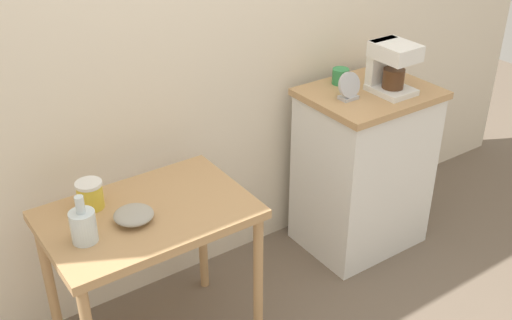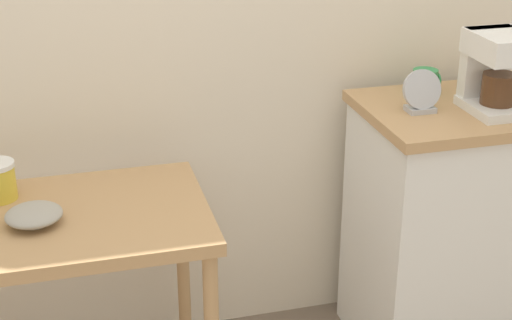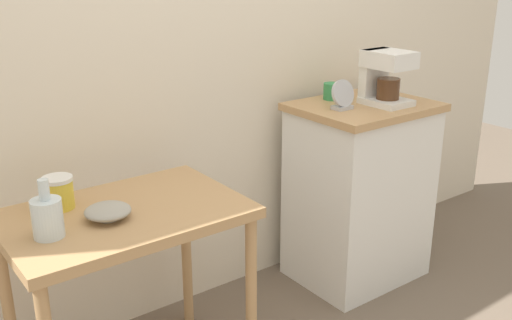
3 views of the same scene
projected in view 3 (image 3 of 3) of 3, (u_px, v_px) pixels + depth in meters
back_wall at (213, 8)px, 2.65m from camera, size 4.40×0.10×2.80m
wooden_table at (126, 236)px, 2.15m from camera, size 0.85×0.57×0.76m
kitchen_counter at (359, 192)px, 3.03m from camera, size 0.67×0.52×0.94m
bowl_stoneware at (108, 211)px, 2.03m from camera, size 0.16×0.16×0.05m
glass_carafe_vase at (47, 217)px, 1.89m from camera, size 0.10×0.10×0.20m
canister_enamel at (58, 193)px, 2.11m from camera, size 0.11×0.11×0.12m
coffee_maker at (384, 75)px, 2.83m from camera, size 0.18×0.22×0.26m
mug_small_cream at (373, 86)px, 3.05m from camera, size 0.09×0.08×0.08m
mug_tall_green at (332, 91)px, 2.95m from camera, size 0.09×0.09×0.08m
table_clock at (343, 97)px, 2.75m from camera, size 0.13×0.06×0.14m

